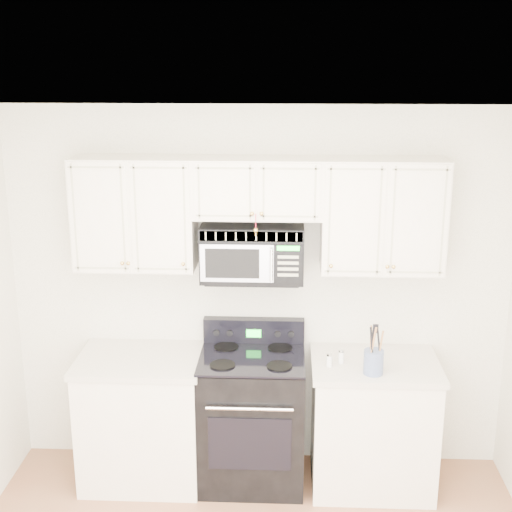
{
  "coord_description": "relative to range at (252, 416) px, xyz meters",
  "views": [
    {
      "loc": [
        0.2,
        -3.01,
        2.93
      ],
      "look_at": [
        0.0,
        1.3,
        1.69
      ],
      "focal_mm": 50.0,
      "sensor_mm": 36.0,
      "label": 1
    }
  ],
  "objects": [
    {
      "name": "room",
      "position": [
        0.03,
        -1.45,
        0.82
      ],
      "size": [
        3.51,
        3.51,
        2.61
      ],
      "color": "brown",
      "rests_on": "ground"
    },
    {
      "name": "shaker_salt",
      "position": [
        0.6,
        -0.04,
        0.48
      ],
      "size": [
        0.04,
        0.04,
        0.1
      ],
      "color": "white",
      "rests_on": "base_cabinet_right"
    },
    {
      "name": "shaker_pepper",
      "position": [
        0.52,
        -0.1,
        0.48
      ],
      "size": [
        0.04,
        0.04,
        0.09
      ],
      "color": "white",
      "rests_on": "base_cabinet_right"
    },
    {
      "name": "base_cabinet_left",
      "position": [
        -0.77,
        -0.01,
        -0.06
      ],
      "size": [
        0.86,
        0.65,
        0.92
      ],
      "color": "white",
      "rests_on": "ground"
    },
    {
      "name": "utensil_crock",
      "position": [
        0.8,
        -0.2,
        0.53
      ],
      "size": [
        0.13,
        0.13,
        0.34
      ],
      "color": "slate",
      "rests_on": "base_cabinet_right"
    },
    {
      "name": "microwave",
      "position": [
        -0.0,
        0.13,
        1.16
      ],
      "size": [
        0.68,
        0.39,
        0.38
      ],
      "color": "black",
      "rests_on": "ground"
    },
    {
      "name": "base_cabinet_right",
      "position": [
        0.83,
        -0.01,
        -0.06
      ],
      "size": [
        0.86,
        0.65,
        0.92
      ],
      "color": "white",
      "rests_on": "ground"
    },
    {
      "name": "range",
      "position": [
        0.0,
        0.0,
        0.0
      ],
      "size": [
        0.72,
        0.65,
        1.11
      ],
      "color": "black",
      "rests_on": "ground"
    },
    {
      "name": "upper_cabinets",
      "position": [
        0.03,
        0.14,
        1.45
      ],
      "size": [
        2.44,
        0.37,
        0.75
      ],
      "color": "white",
      "rests_on": "ground"
    }
  ]
}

